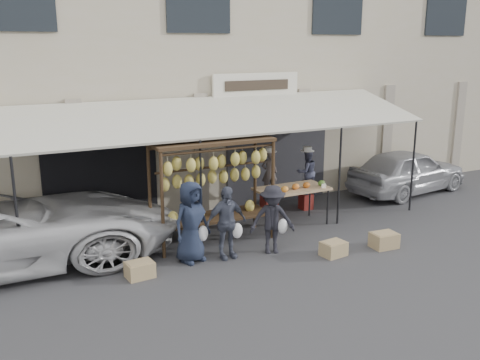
# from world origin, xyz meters

# --- Properties ---
(ground_plane) EXTENTS (90.00, 90.00, 0.00)m
(ground_plane) POSITION_xyz_m (0.00, 0.00, 0.00)
(ground_plane) COLOR #2D2D30
(shophouse) EXTENTS (24.00, 6.15, 7.30)m
(shophouse) POSITION_xyz_m (-0.00, 6.50, 3.65)
(shophouse) COLOR #B1A692
(shophouse) RESTS_ON ground_plane
(awning) EXTENTS (10.00, 2.35, 2.92)m
(awning) POSITION_xyz_m (0.01, 2.28, 2.57)
(awning) COLOR #BAB9AD
(awning) RESTS_ON ground_plane
(banana_rack) EXTENTS (2.60, 0.90, 2.24)m
(banana_rack) POSITION_xyz_m (-0.63, 1.36, 1.57)
(banana_rack) COLOR black
(banana_rack) RESTS_ON ground_plane
(produce_table) EXTENTS (1.70, 0.90, 1.04)m
(produce_table) POSITION_xyz_m (1.48, 1.56, 0.87)
(produce_table) COLOR tan
(produce_table) RESTS_ON ground_plane
(vendor_left) EXTENTS (0.46, 0.35, 1.13)m
(vendor_left) POSITION_xyz_m (1.46, 2.59, 1.06)
(vendor_left) COLOR #4D4442
(vendor_left) RESTS_ON stool_left
(vendor_right) EXTENTS (0.59, 0.47, 1.16)m
(vendor_right) POSITION_xyz_m (2.48, 2.46, 0.99)
(vendor_right) COLOR #41445D
(vendor_right) RESTS_ON stool_right
(customer_left) EXTENTS (0.91, 0.73, 1.62)m
(customer_left) POSITION_xyz_m (-1.44, 0.62, 0.81)
(customer_left) COLOR #1B2337
(customer_left) RESTS_ON ground_plane
(customer_mid) EXTENTS (0.87, 0.38, 1.48)m
(customer_mid) POSITION_xyz_m (-0.77, 0.46, 0.74)
(customer_mid) COLOR #464B5C
(customer_mid) RESTS_ON ground_plane
(customer_right) EXTENTS (1.04, 0.80, 1.42)m
(customer_right) POSITION_xyz_m (0.18, 0.27, 0.71)
(customer_right) COLOR black
(customer_right) RESTS_ON ground_plane
(stool_left) EXTENTS (0.40, 0.40, 0.49)m
(stool_left) POSITION_xyz_m (1.46, 2.59, 0.25)
(stool_left) COLOR maroon
(stool_left) RESTS_ON ground_plane
(stool_right) EXTENTS (0.30, 0.30, 0.41)m
(stool_right) POSITION_xyz_m (2.48, 2.46, 0.20)
(stool_right) COLOR maroon
(stool_right) RESTS_ON ground_plane
(crate_near_a) EXTENTS (0.52, 0.42, 0.29)m
(crate_near_a) POSITION_xyz_m (1.21, -0.43, 0.14)
(crate_near_a) COLOR tan
(crate_near_a) RESTS_ON ground_plane
(crate_near_b) EXTENTS (0.56, 0.44, 0.32)m
(crate_near_b) POSITION_xyz_m (2.42, -0.55, 0.16)
(crate_near_b) COLOR tan
(crate_near_b) RESTS_ON ground_plane
(crate_far) EXTENTS (0.52, 0.41, 0.29)m
(crate_far) POSITION_xyz_m (-2.58, 0.34, 0.15)
(crate_far) COLOR tan
(crate_far) RESTS_ON ground_plane
(sedan) EXTENTS (3.95, 1.99, 1.29)m
(sedan) POSITION_xyz_m (5.95, 2.46, 0.65)
(sedan) COLOR #A0A1A6
(sedan) RESTS_ON ground_plane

